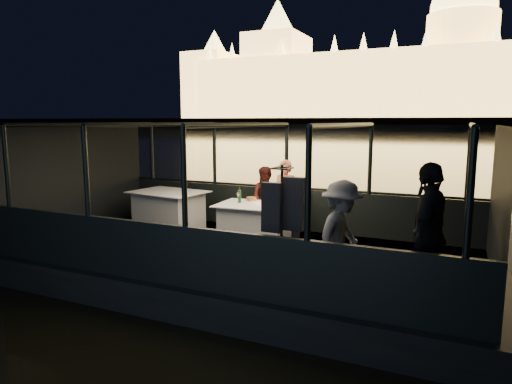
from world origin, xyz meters
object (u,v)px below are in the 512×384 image
at_px(person_man_maroon, 266,197).
at_px(passenger_stripe, 341,233).
at_px(chair_port_right, 290,214).
at_px(wine_bottle, 240,195).
at_px(dining_table_central, 255,223).
at_px(person_woman_coral, 285,199).
at_px(chair_port_left, 263,212).
at_px(passenger_dark, 428,241).
at_px(dining_table_aft, 169,211).
at_px(coat_stand, 281,227).

bearing_deg(person_man_maroon, passenger_stripe, -62.06).
xyz_separation_m(chair_port_right, passenger_stripe, (1.76, -2.73, 0.40)).
bearing_deg(wine_bottle, passenger_stripe, -37.79).
bearing_deg(dining_table_central, person_woman_coral, 71.82).
bearing_deg(chair_port_left, passenger_dark, -33.46).
distance_m(person_man_maroon, passenger_stripe, 3.73).
xyz_separation_m(dining_table_central, dining_table_aft, (-2.25, 0.31, 0.00)).
bearing_deg(chair_port_right, dining_table_aft, 169.77).
distance_m(dining_table_central, passenger_dark, 3.81).
relative_size(dining_table_central, wine_bottle, 4.76).
bearing_deg(wine_bottle, dining_table_central, -9.29).
height_order(chair_port_right, person_man_maroon, person_man_maroon).
bearing_deg(passenger_stripe, coat_stand, 113.98).
xyz_separation_m(coat_stand, person_woman_coral, (-1.10, 3.02, -0.15)).
height_order(chair_port_right, passenger_dark, passenger_dark).
bearing_deg(coat_stand, person_woman_coral, 109.94).
xyz_separation_m(passenger_dark, wine_bottle, (-3.65, 1.91, 0.06)).
xyz_separation_m(dining_table_central, passenger_dark, (3.30, -1.85, 0.47)).
xyz_separation_m(chair_port_left, passenger_dark, (3.49, -2.71, 0.40)).
height_order(dining_table_aft, passenger_stripe, passenger_stripe).
height_order(chair_port_right, passenger_stripe, passenger_stripe).
bearing_deg(chair_port_left, coat_stand, -57.64).
height_order(person_man_maroon, wine_bottle, person_man_maroon).
xyz_separation_m(dining_table_central, coat_stand, (1.39, -2.12, 0.51)).
distance_m(coat_stand, wine_bottle, 2.80).
height_order(coat_stand, passenger_stripe, coat_stand).
bearing_deg(chair_port_right, dining_table_central, -138.33).
xyz_separation_m(chair_port_left, passenger_stripe, (2.38, -2.77, 0.40)).
xyz_separation_m(dining_table_central, chair_port_right, (0.42, 0.82, 0.06)).
height_order(dining_table_central, person_man_maroon, person_man_maroon).
bearing_deg(person_woman_coral, chair_port_left, -174.37).
bearing_deg(person_woman_coral, passenger_dark, -41.91).
distance_m(dining_table_aft, wine_bottle, 1.98).
relative_size(coat_stand, passenger_dark, 0.95).
bearing_deg(passenger_dark, coat_stand, -71.71).
xyz_separation_m(dining_table_central, person_woman_coral, (0.30, 0.90, 0.36)).
distance_m(dining_table_aft, person_woman_coral, 2.63).
xyz_separation_m(dining_table_aft, passenger_stripe, (4.43, -2.23, 0.47)).
bearing_deg(coat_stand, passenger_stripe, 14.95).
height_order(coat_stand, person_man_maroon, coat_stand).
relative_size(dining_table_central, person_woman_coral, 0.92).
bearing_deg(dining_table_central, passenger_dark, -29.31).
bearing_deg(person_man_maroon, chair_port_right, -26.12).
relative_size(dining_table_aft, chair_port_right, 1.76).
distance_m(chair_port_left, person_woman_coral, 0.58).
bearing_deg(passenger_dark, person_man_maroon, -119.13).
bearing_deg(person_woman_coral, coat_stand, -69.48).
xyz_separation_m(chair_port_right, person_woman_coral, (-0.13, 0.08, 0.30)).
relative_size(dining_table_aft, chair_port_left, 1.57).
xyz_separation_m(chair_port_left, person_woman_coral, (0.49, 0.04, 0.30)).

